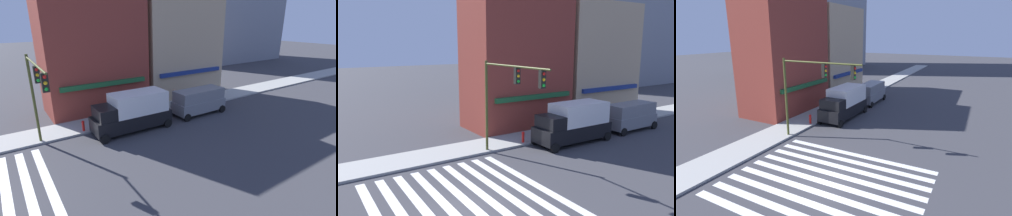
{
  "view_description": "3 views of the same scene",
  "coord_description": "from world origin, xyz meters",
  "views": [
    {
      "loc": [
        2.54,
        -12.88,
        8.51
      ],
      "look_at": [
        14.44,
        4.7,
        1.2
      ],
      "focal_mm": 28.0,
      "sensor_mm": 36.0,
      "label": 1
    },
    {
      "loc": [
        -6.36,
        -12.57,
        7.4
      ],
      "look_at": [
        4.52,
        4.0,
        3.5
      ],
      "focal_mm": 35.0,
      "sensor_mm": 36.0,
      "label": 2
    },
    {
      "loc": [
        -11.0,
        -6.99,
        8.03
      ],
      "look_at": [
        10.99,
        4.7,
        1.0
      ],
      "focal_mm": 28.0,
      "sensor_mm": 36.0,
      "label": 3
    }
  ],
  "objects": [
    {
      "name": "storefront_row",
      "position": [
        15.27,
        11.5,
        6.07
      ],
      "size": [
        18.98,
        5.3,
        12.8
      ],
      "color": "maroon",
      "rests_on": "ground_plane"
    },
    {
      "name": "sidewalk_left",
      "position": [
        0.0,
        7.5,
        0.07
      ],
      "size": [
        120.0,
        3.0,
        0.15
      ],
      "color": "#9E9E99",
      "rests_on": "ground_plane"
    },
    {
      "name": "fire_hydrant",
      "position": [
        7.62,
        6.4,
        0.61
      ],
      "size": [
        0.24,
        0.24,
        0.84
      ],
      "color": "red",
      "rests_on": "sidewalk_left"
    },
    {
      "name": "traffic_signal",
      "position": [
        4.52,
        3.98,
        4.65
      ],
      "size": [
        0.32,
        6.57,
        6.31
      ],
      "color": "#474C1E",
      "rests_on": "ground_plane"
    },
    {
      "name": "ground_plane",
      "position": [
        0.0,
        0.0,
        0.0
      ],
      "size": [
        200.0,
        200.0,
        0.0
      ],
      "primitive_type": "plane",
      "color": "#38383D"
    },
    {
      "name": "box_truck_black",
      "position": [
        11.08,
        4.7,
        1.59
      ],
      "size": [
        6.22,
        2.42,
        3.04
      ],
      "rotation": [
        0.0,
        0.0,
        -0.01
      ],
      "color": "black",
      "rests_on": "ground_plane"
    },
    {
      "name": "pedestrian_white_shirt",
      "position": [
        16.92,
        7.34,
        1.07
      ],
      "size": [
        0.32,
        0.32,
        1.77
      ],
      "rotation": [
        0.0,
        0.0,
        1.13
      ],
      "color": "#23232D",
      "rests_on": "sidewalk_left"
    },
    {
      "name": "van_grey",
      "position": [
        17.89,
        4.7,
        1.29
      ],
      "size": [
        5.02,
        2.22,
        2.34
      ],
      "rotation": [
        0.0,
        0.0,
        0.01
      ],
      "color": "slate",
      "rests_on": "ground_plane"
    },
    {
      "name": "crosswalk_stripes",
      "position": [
        -0.0,
        0.0,
        0.0
      ],
      "size": [
        8.35,
        10.8,
        0.01
      ],
      "color": "silver",
      "rests_on": "ground_plane"
    }
  ]
}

